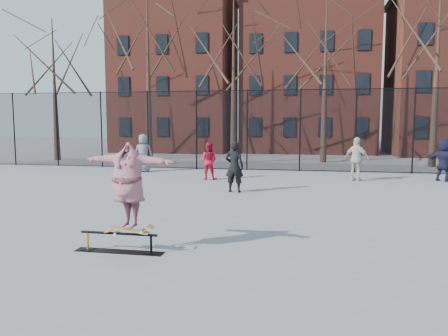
% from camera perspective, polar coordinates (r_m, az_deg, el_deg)
% --- Properties ---
extents(ground, '(100.00, 100.00, 0.00)m').
position_cam_1_polar(ground, '(9.08, 0.53, -9.74)').
color(ground, slate).
extents(skate_rail, '(1.74, 0.27, 0.38)m').
position_cam_1_polar(skate_rail, '(8.68, -13.55, -9.66)').
color(skate_rail, black).
rests_on(skate_rail, ground).
extents(skateboard, '(0.84, 0.20, 0.10)m').
position_cam_1_polar(skateboard, '(8.52, -12.22, -7.96)').
color(skateboard, '#996B3D').
rests_on(skateboard, skate_rail).
extents(skater, '(2.02, 0.81, 1.60)m').
position_cam_1_polar(skater, '(8.35, -12.36, -2.31)').
color(skater, '#413689').
rests_on(skater, skateboard).
extents(bystander_grey, '(0.96, 0.69, 1.83)m').
position_cam_1_polar(bystander_grey, '(21.52, -10.48, 1.94)').
color(bystander_grey, slate).
rests_on(bystander_grey, ground).
extents(bystander_black, '(0.68, 0.47, 1.79)m').
position_cam_1_polar(bystander_black, '(15.15, 1.36, 0.19)').
color(bystander_black, black).
rests_on(bystander_black, ground).
extents(bystander_red, '(0.81, 0.65, 1.58)m').
position_cam_1_polar(bystander_red, '(18.42, -2.04, 0.94)').
color(bystander_red, '#B50F2E').
rests_on(bystander_red, ground).
extents(bystander_white, '(1.14, 0.89, 1.80)m').
position_cam_1_polar(bystander_white, '(18.78, 16.94, 1.12)').
color(bystander_white, beige).
rests_on(bystander_white, ground).
extents(bystander_navy, '(1.51, 1.54, 1.76)m').
position_cam_1_polar(bystander_navy, '(20.01, 26.81, 0.95)').
color(bystander_navy, '#191B33').
rests_on(bystander_navy, ground).
extents(fence, '(34.03, 0.07, 4.00)m').
position_cam_1_polar(fence, '(21.65, 6.69, 5.05)').
color(fence, black).
rests_on(fence, ground).
extents(tree_row, '(33.66, 7.46, 10.67)m').
position_cam_1_polar(tree_row, '(26.25, 6.99, 16.89)').
color(tree_row, black).
rests_on(tree_row, ground).
extents(rowhouses, '(29.00, 7.00, 13.00)m').
position_cam_1_polar(rowhouses, '(34.78, 9.61, 12.08)').
color(rowhouses, maroon).
rests_on(rowhouses, ground).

